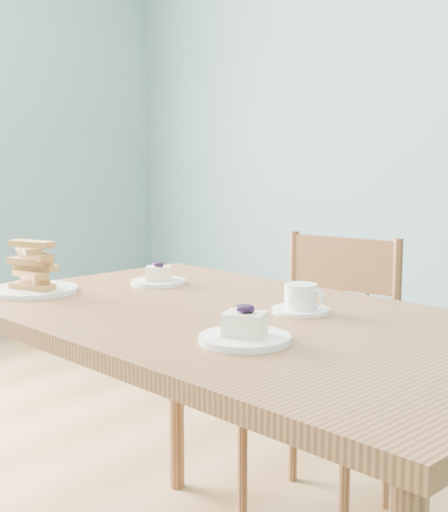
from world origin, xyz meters
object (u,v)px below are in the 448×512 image
at_px(dining_table, 242,348).
at_px(cheesecake_plate_near, 245,332).
at_px(dining_chair, 323,374).
at_px(biscotti_plate, 33,275).
at_px(cheesecake_plate_far, 158,278).
at_px(coffee_cup, 301,300).

bearing_deg(dining_table, cheesecake_plate_near, -44.24).
distance_m(dining_chair, biscotti_plate, 0.90).
relative_size(cheesecake_plate_near, cheesecake_plate_far, 1.18).
bearing_deg(cheesecake_plate_near, coffee_cup, 102.07).
distance_m(cheesecake_plate_far, coffee_cup, 0.49).
bearing_deg(coffee_cup, dining_table, -132.68).
xyz_separation_m(dining_chair, cheesecake_plate_far, (-0.27, -0.42, 0.32)).
distance_m(dining_chair, coffee_cup, 0.61).
distance_m(dining_table, cheesecake_plate_near, 0.24).
relative_size(coffee_cup, biscotti_plate, 0.58).
relative_size(dining_chair, coffee_cup, 6.51).
bearing_deg(dining_table, cheesecake_plate_far, 165.67).
xyz_separation_m(dining_chair, coffee_cup, (0.22, -0.46, 0.33)).
relative_size(dining_table, coffee_cup, 11.20).
relative_size(cheesecake_plate_far, coffee_cup, 1.16).
bearing_deg(dining_table, biscotti_plate, -160.86).
bearing_deg(biscotti_plate, dining_table, 12.85).
distance_m(dining_chair, cheesecake_plate_near, 0.86).
relative_size(dining_chair, cheesecake_plate_near, 4.79).
xyz_separation_m(dining_table, coffee_cup, (0.08, 0.11, 0.10)).
relative_size(dining_chair, biscotti_plate, 3.77).
height_order(cheesecake_plate_far, coffee_cup, coffee_cup).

